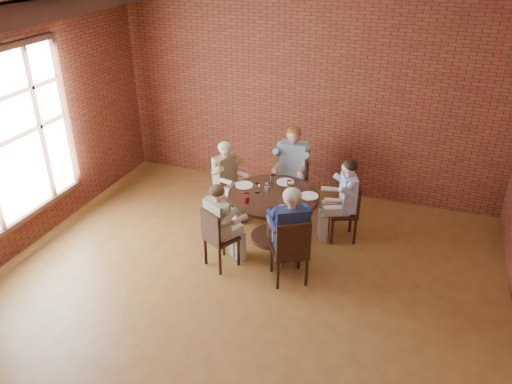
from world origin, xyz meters
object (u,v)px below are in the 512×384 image
(chair_a, at_px, (348,209))
(diner_e, at_px, (290,235))
(diner_a, at_px, (344,201))
(chair_b, at_px, (293,176))
(chair_d, at_px, (217,236))
(dining_table, at_px, (273,208))
(smartphone, at_px, (284,212))
(diner_c, at_px, (227,180))
(chair_e, at_px, (291,249))
(chair_c, at_px, (224,187))
(diner_d, at_px, (221,226))
(diner_b, at_px, (292,169))

(chair_a, relative_size, diner_e, 0.66)
(diner_a, height_order, chair_b, diner_a)
(diner_a, relative_size, chair_d, 1.43)
(dining_table, xyz_separation_m, smartphone, (0.29, -0.45, 0.23))
(diner_c, height_order, chair_d, diner_c)
(chair_b, distance_m, smartphone, 1.64)
(chair_b, bearing_deg, chair_e, -76.18)
(dining_table, xyz_separation_m, chair_c, (-0.96, 0.45, -0.04))
(diner_d, bearing_deg, chair_e, -155.54)
(chair_a, relative_size, smartphone, 6.65)
(chair_c, bearing_deg, smartphone, -100.72)
(chair_d, bearing_deg, diner_c, -44.91)
(chair_d, xyz_separation_m, smartphone, (0.78, 0.46, 0.27))
(dining_table, bearing_deg, diner_d, -118.29)
(chair_b, distance_m, diner_d, 2.03)
(chair_a, relative_size, chair_e, 0.95)
(dining_table, distance_m, diner_e, 0.98)
(chair_b, distance_m, diner_e, 2.04)
(diner_c, xyz_separation_m, diner_e, (1.38, -1.26, 0.05))
(chair_b, bearing_deg, diner_e, -76.81)
(diner_d, height_order, smartphone, diner_d)
(diner_e, bearing_deg, diner_b, -104.88)
(diner_a, xyz_separation_m, chair_c, (-1.90, 0.09, -0.14))
(diner_a, height_order, diner_d, diner_a)
(chair_e, distance_m, smartphone, 0.57)
(chair_a, height_order, chair_d, chair_a)
(diner_d, bearing_deg, chair_d, 90.00)
(dining_table, bearing_deg, diner_a, 21.12)
(dining_table, height_order, chair_a, chair_a)
(diner_b, xyz_separation_m, diner_e, (0.51, -1.88, -0.01))
(dining_table, relative_size, chair_b, 1.36)
(chair_c, height_order, diner_d, diner_d)
(diner_a, height_order, diner_c, diner_a)
(chair_e, relative_size, diner_e, 0.70)
(diner_b, bearing_deg, chair_e, -75.56)
(diner_c, height_order, smartphone, diner_c)
(diner_b, height_order, chair_d, diner_b)
(chair_b, xyz_separation_m, chair_c, (-0.93, -0.68, -0.03))
(diner_a, xyz_separation_m, diner_e, (-0.46, -1.20, 0.05))
(chair_b, bearing_deg, smartphone, -80.06)
(chair_a, xyz_separation_m, chair_d, (-1.50, -1.30, -0.01))
(chair_e, height_order, diner_e, diner_e)
(diner_b, distance_m, chair_d, 2.02)
(diner_d, distance_m, smartphone, 0.86)
(diner_a, xyz_separation_m, diner_c, (-1.84, 0.06, -0.01))
(chair_b, bearing_deg, diner_b, -90.00)
(chair_b, xyz_separation_m, diner_b, (0.00, -0.09, 0.17))
(diner_a, relative_size, chair_b, 1.31)
(diner_b, relative_size, diner_d, 1.12)
(dining_table, relative_size, chair_d, 1.48)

